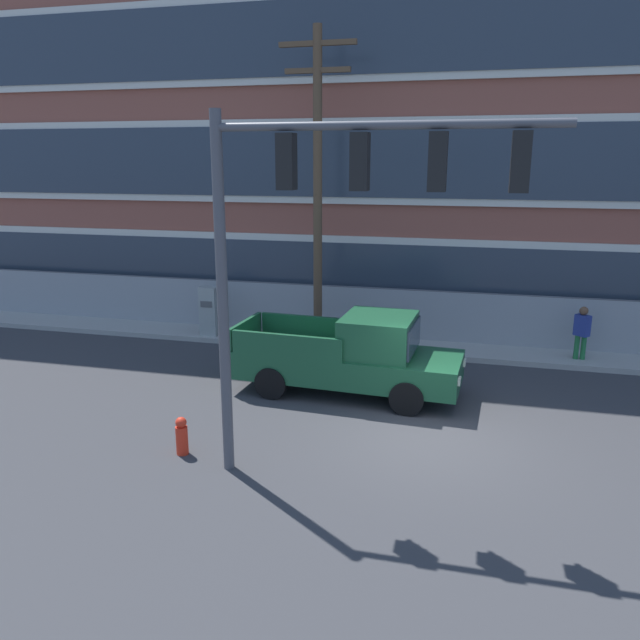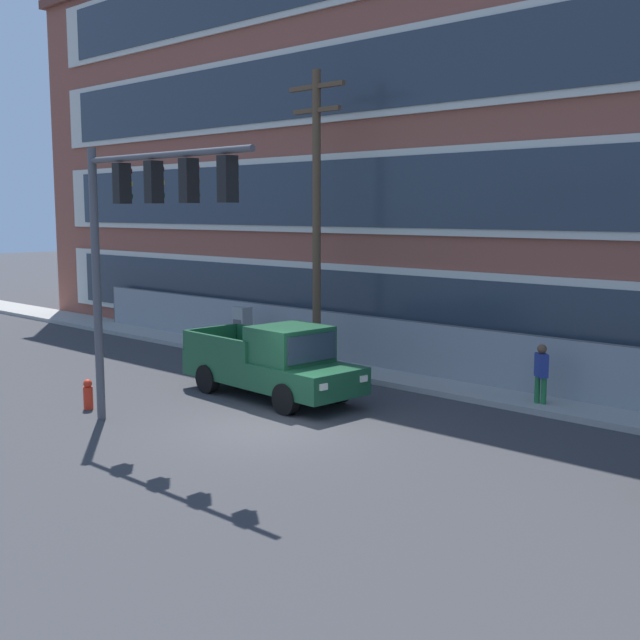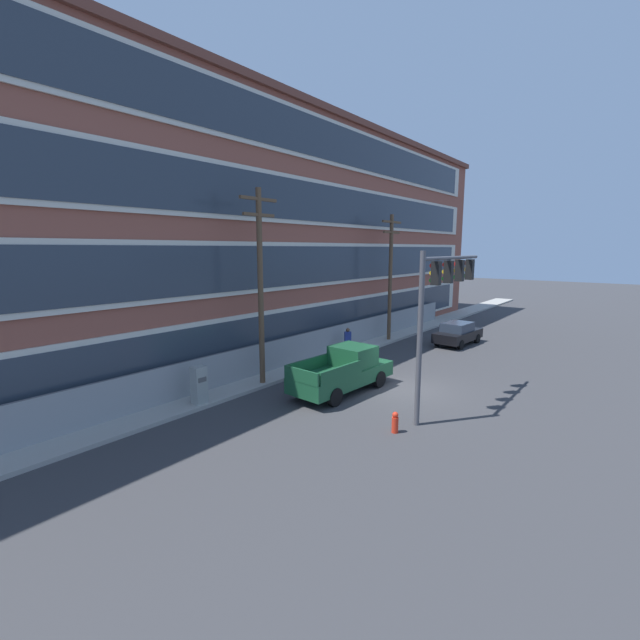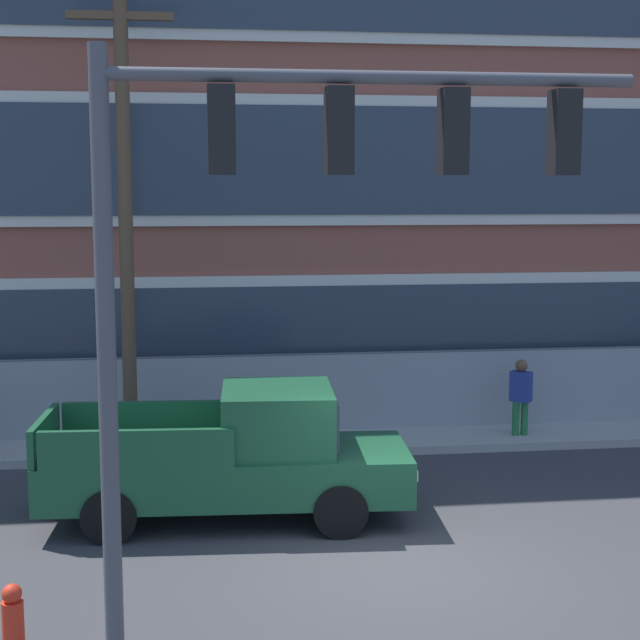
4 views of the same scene
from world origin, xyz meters
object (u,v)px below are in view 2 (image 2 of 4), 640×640
Objects in this scene: fire_hydrant at (88,395)px; electrical_cabinet at (242,332)px; utility_pole_near_corner at (317,210)px; pedestrian_near_cabinet at (541,372)px; pickup_truck_dark_green at (274,364)px; traffic_signal_mast at (140,219)px.

electrical_cabinet is at bearing 109.93° from fire_hydrant.
utility_pole_near_corner reaches higher than pedestrian_near_cabinet.
electrical_cabinet is 8.18m from fire_hydrant.
pickup_truck_dark_green is at bearing -33.71° from electrical_cabinet.
utility_pole_near_corner reaches higher than electrical_cabinet.
utility_pole_near_corner is 8.99m from fire_hydrant.
electrical_cabinet is (-3.60, 0.05, -4.20)m from utility_pole_near_corner.
pickup_truck_dark_green reaches higher than pedestrian_near_cabinet.
utility_pole_near_corner is 5.49× the size of pedestrian_near_cabinet.
pickup_truck_dark_green reaches higher than fire_hydrant.
pedestrian_near_cabinet reaches higher than fire_hydrant.
traffic_signal_mast is 3.73× the size of electrical_cabinet.
electrical_cabinet is at bearing -178.91° from pedestrian_near_cabinet.
traffic_signal_mast is 3.84× the size of pedestrian_near_cabinet.
pickup_truck_dark_green is at bearing 95.05° from traffic_signal_mast.
pickup_truck_dark_green is 6.49m from electrical_cabinet.
fire_hydrant is (-8.44, -7.89, -0.59)m from pedestrian_near_cabinet.
pedestrian_near_cabinet is (11.22, 0.21, 0.10)m from electrical_cabinet.
fire_hydrant is at bearing -96.14° from utility_pole_near_corner.
pickup_truck_dark_green is 3.27× the size of electrical_cabinet.
pickup_truck_dark_green is 7.30× the size of fire_hydrant.
pedestrian_near_cabinet is (7.62, 0.26, -4.09)m from utility_pole_near_corner.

